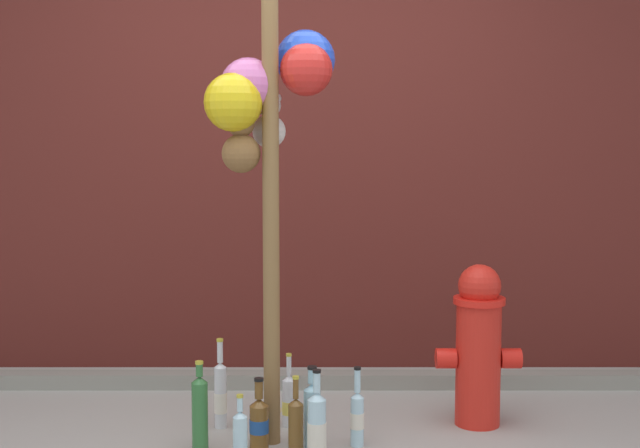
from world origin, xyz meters
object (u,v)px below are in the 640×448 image
at_px(fire_hydrant, 481,344).
at_px(bottle_3, 261,422).
at_px(bottle_8, 242,438).
at_px(bottle_2, 319,428).
at_px(bottle_4, 359,416).
at_px(bottle_1, 314,414).
at_px(memorial_post, 270,54).
at_px(bottle_7, 223,394).
at_px(bottle_0, 298,425).
at_px(bottle_5, 202,411).
at_px(bottle_6, 291,400).

distance_m(fire_hydrant, bottle_3, 1.07).
distance_m(fire_hydrant, bottle_8, 1.19).
distance_m(fire_hydrant, bottle_2, 0.91).
bearing_deg(bottle_4, bottle_2, -130.28).
bearing_deg(bottle_1, bottle_4, 13.24).
bearing_deg(bottle_4, fire_hydrant, 25.76).
relative_size(memorial_post, bottle_3, 9.58).
bearing_deg(bottle_7, bottle_8, -74.28).
distance_m(bottle_0, bottle_5, 0.41).
bearing_deg(memorial_post, bottle_1, -33.04).
bearing_deg(bottle_4, bottle_1, -166.76).
xyz_separation_m(bottle_1, bottle_6, (-0.11, 0.29, -0.03)).
bearing_deg(bottle_7, bottle_0, -44.82).
xyz_separation_m(bottle_0, bottle_6, (-0.04, 0.37, -0.01)).
relative_size(bottle_1, bottle_7, 0.87).
distance_m(memorial_post, bottle_2, 1.56).
relative_size(bottle_0, bottle_4, 0.98).
distance_m(bottle_3, bottle_5, 0.25).
distance_m(memorial_post, bottle_8, 1.58).
xyz_separation_m(fire_hydrant, bottle_7, (-1.18, -0.04, -0.22)).
distance_m(bottle_1, bottle_7, 0.50).
relative_size(bottle_3, bottle_6, 0.92).
bearing_deg(bottle_8, bottle_1, 36.59).
xyz_separation_m(bottle_0, bottle_7, (-0.35, 0.35, 0.02)).
distance_m(memorial_post, fire_hydrant, 1.61).
bearing_deg(bottle_6, bottle_2, -74.04).
xyz_separation_m(memorial_post, bottle_8, (-0.10, -0.33, -1.54)).
height_order(bottle_1, bottle_3, bottle_1).
bearing_deg(bottle_1, bottle_7, 146.73).
bearing_deg(bottle_3, bottle_2, -31.80).
height_order(bottle_4, bottle_6, bottle_4).
relative_size(bottle_5, bottle_8, 1.26).
relative_size(memorial_post, bottle_1, 8.27).
bearing_deg(bottle_8, bottle_0, 31.81).
relative_size(bottle_1, bottle_8, 1.19).
height_order(bottle_0, bottle_3, bottle_0).
bearing_deg(bottle_5, bottle_1, 0.41).
distance_m(memorial_post, bottle_3, 1.55).
bearing_deg(bottle_3, bottle_8, -106.26).
distance_m(bottle_0, bottle_3, 0.17).
xyz_separation_m(fire_hydrant, bottle_3, (-0.98, -0.32, -0.26)).
height_order(bottle_4, bottle_7, bottle_7).
distance_m(memorial_post, bottle_6, 1.56).
relative_size(memorial_post, fire_hydrant, 3.99).
height_order(bottle_7, bottle_8, bottle_7).
relative_size(bottle_4, bottle_5, 0.90).
relative_size(bottle_1, bottle_5, 0.94).
relative_size(fire_hydrant, bottle_8, 2.46).
distance_m(memorial_post, bottle_1, 1.53).
xyz_separation_m(bottle_0, bottle_5, (-0.41, 0.07, 0.03)).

